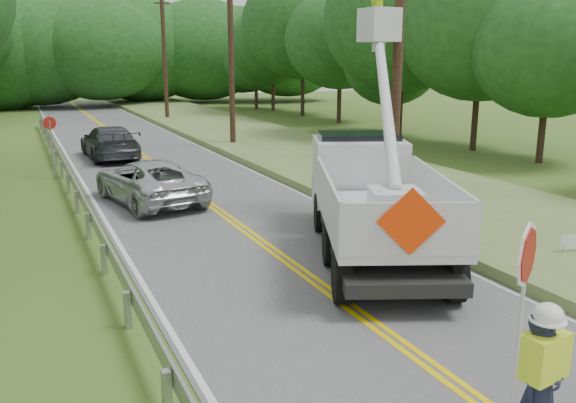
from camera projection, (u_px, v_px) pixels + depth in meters
name	position (u px, v px, depth m)	size (l,w,h in m)	color
ground	(455.00, 385.00, 8.86)	(140.00, 140.00, 0.00)	#496021
road	(195.00, 194.00, 21.21)	(7.20, 96.00, 0.03)	#4E4E51
guardrail	(73.00, 184.00, 20.25)	(0.18, 48.00, 0.77)	#97989F
utility_poles	(287.00, 45.00, 24.65)	(1.60, 43.30, 10.00)	black
tall_grass_verge	(364.00, 174.00, 24.06)	(7.00, 96.00, 0.30)	#5E7236
treeline_right	(379.00, 35.00, 37.36)	(10.89, 53.10, 11.71)	#332319
treeline_horizon	(88.00, 49.00, 57.81)	(55.42, 14.03, 11.81)	#194217
flagger	(541.00, 377.00, 7.00)	(1.15, 0.54, 3.04)	#191E33
bucket_truck	(369.00, 180.00, 15.45)	(5.28, 7.97, 7.33)	black
suv_silver	(149.00, 181.00, 19.79)	(2.40, 5.22, 1.45)	silver
suv_darkgrey	(110.00, 142.00, 28.43)	(2.18, 5.35, 1.55)	#3B3E44
stop_sign_permanent	(51.00, 138.00, 23.54)	(0.52, 0.14, 2.50)	#97989F
yard_sign	(570.00, 243.00, 13.96)	(0.47, 0.16, 0.70)	white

